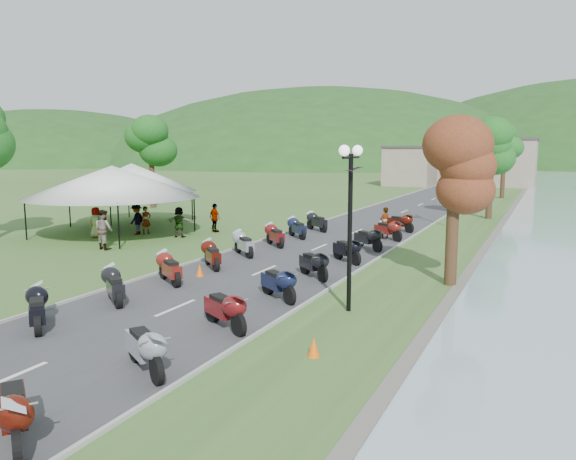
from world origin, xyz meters
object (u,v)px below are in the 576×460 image
at_px(pedestrian_a, 147,234).
at_px(pedestrian_b, 105,249).
at_px(pedestrian_c, 137,235).
at_px(vendor_tent_main, 113,201).

relative_size(pedestrian_a, pedestrian_b, 0.83).
bearing_deg(pedestrian_c, pedestrian_a, 128.17).
xyz_separation_m(vendor_tent_main, pedestrian_a, (1.30, 1.21, -2.00)).
xyz_separation_m(pedestrian_a, pedestrian_c, (-0.38, -0.38, 0.00)).
distance_m(pedestrian_a, pedestrian_b, 5.01).
bearing_deg(pedestrian_b, pedestrian_c, -55.95).
distance_m(vendor_tent_main, pedestrian_b, 4.90).
bearing_deg(vendor_tent_main, pedestrian_b, -54.04).
bearing_deg(pedestrian_a, pedestrian_c, 159.23).
height_order(vendor_tent_main, pedestrian_a, vendor_tent_main).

